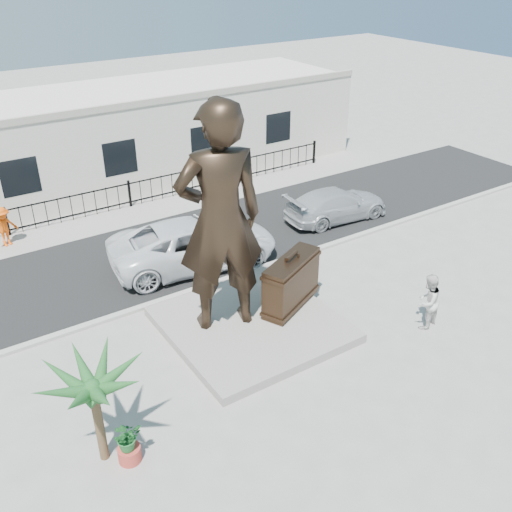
{
  "coord_description": "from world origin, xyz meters",
  "views": [
    {
      "loc": [
        -8.65,
        -11.16,
        10.99
      ],
      "look_at": [
        0.0,
        2.0,
        2.3
      ],
      "focal_mm": 40.0,
      "sensor_mm": 36.0,
      "label": 1
    }
  ],
  "objects": [
    {
      "name": "plinth",
      "position": [
        -0.5,
        1.5,
        0.15
      ],
      "size": [
        5.2,
        5.2,
        0.3
      ],
      "primitive_type": "cube",
      "color": "gray",
      "rests_on": "ground"
    },
    {
      "name": "shrub",
      "position": [
        -5.87,
        -1.39,
        0.78
      ],
      "size": [
        0.71,
        0.62,
        0.76
      ],
      "primitive_type": "imported",
      "rotation": [
        0.0,
        0.0,
        0.05
      ],
      "color": "#1E5E28",
      "rests_on": "planter"
    },
    {
      "name": "car_white",
      "position": [
        -0.04,
        6.29,
        0.9
      ],
      "size": [
        6.79,
        3.9,
        1.78
      ],
      "primitive_type": "imported",
      "rotation": [
        0.0,
        0.0,
        1.42
      ],
      "color": "silver",
      "rests_on": "street"
    },
    {
      "name": "worker",
      "position": [
        -5.77,
        11.87,
        0.86
      ],
      "size": [
        1.23,
        0.96,
        1.68
      ],
      "primitive_type": "imported",
      "rotation": [
        0.0,
        0.0,
        0.35
      ],
      "color": "#FF580D",
      "rests_on": "far_sidewalk"
    },
    {
      "name": "building",
      "position": [
        0.0,
        17.0,
        2.2
      ],
      "size": [
        28.0,
        7.0,
        4.4
      ],
      "primitive_type": "cube",
      "color": "silver",
      "rests_on": "ground"
    },
    {
      "name": "far_sidewalk",
      "position": [
        0.0,
        12.0,
        0.01
      ],
      "size": [
        40.0,
        2.5,
        0.02
      ],
      "primitive_type": "cube",
      "color": "#9E9991",
      "rests_on": "ground"
    },
    {
      "name": "fence",
      "position": [
        0.0,
        12.8,
        0.6
      ],
      "size": [
        22.0,
        0.1,
        1.2
      ],
      "primitive_type": "cube",
      "color": "black",
      "rests_on": "ground"
    },
    {
      "name": "car_silver",
      "position": [
        7.22,
        6.42,
        0.71
      ],
      "size": [
        4.99,
        2.37,
        1.4
      ],
      "primitive_type": "imported",
      "rotation": [
        0.0,
        0.0,
        1.49
      ],
      "color": "#B1B4B6",
      "rests_on": "street"
    },
    {
      "name": "ground",
      "position": [
        0.0,
        0.0,
        0.0
      ],
      "size": [
        100.0,
        100.0,
        0.0
      ],
      "primitive_type": "plane",
      "color": "#9E9991",
      "rests_on": "ground"
    },
    {
      "name": "curb",
      "position": [
        0.0,
        4.5,
        0.06
      ],
      "size": [
        40.0,
        0.25,
        0.12
      ],
      "primitive_type": "cube",
      "color": "#A5A399",
      "rests_on": "ground"
    },
    {
      "name": "palm_tree",
      "position": [
        -6.36,
        -0.97,
        0.0
      ],
      "size": [
        1.8,
        1.8,
        3.2
      ],
      "primitive_type": null,
      "color": "#1C4E1F",
      "rests_on": "ground"
    },
    {
      "name": "tourist",
      "position": [
        4.28,
        -1.47,
        0.95
      ],
      "size": [
        1.06,
        0.92,
        1.9
      ],
      "primitive_type": "imported",
      "rotation": [
        0.0,
        0.0,
        3.38
      ],
      "color": "silver",
      "rests_on": "ground"
    },
    {
      "name": "street",
      "position": [
        0.0,
        8.0,
        0.01
      ],
      "size": [
        40.0,
        7.0,
        0.01
      ],
      "primitive_type": "cube",
      "color": "black",
      "rests_on": "ground"
    },
    {
      "name": "suitcase",
      "position": [
        1.09,
        1.55,
        1.18
      ],
      "size": [
        2.59,
        1.76,
        1.75
      ],
      "primitive_type": "cube",
      "rotation": [
        0.0,
        0.0,
        0.43
      ],
      "color": "#302014",
      "rests_on": "plinth"
    },
    {
      "name": "statue",
      "position": [
        -1.26,
        2.0,
        3.89
      ],
      "size": [
        2.97,
        2.33,
        7.19
      ],
      "primitive_type": "imported",
      "rotation": [
        0.0,
        0.0,
        2.88
      ],
      "color": "black",
      "rests_on": "plinth"
    },
    {
      "name": "planter",
      "position": [
        -5.87,
        -1.39,
        0.2
      ],
      "size": [
        0.56,
        0.56,
        0.4
      ],
      "primitive_type": "cylinder",
      "color": "#B83B30",
      "rests_on": "ground"
    }
  ]
}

